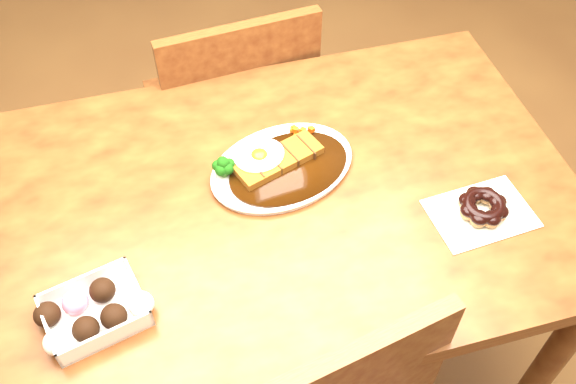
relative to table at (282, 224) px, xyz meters
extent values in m
plane|color=brown|center=(0.00, 0.00, -0.65)|extent=(6.00, 6.00, 0.00)
cube|color=#471D0E|center=(0.00, 0.00, 0.08)|extent=(1.20, 0.80, 0.04)
cylinder|color=#471D0E|center=(0.54, -0.34, -0.30)|extent=(0.06, 0.06, 0.71)
cylinder|color=#471D0E|center=(-0.54, 0.34, -0.30)|extent=(0.06, 0.06, 0.71)
cylinder|color=#471D0E|center=(0.54, 0.34, -0.30)|extent=(0.06, 0.06, 0.71)
cube|color=#471D0E|center=(-0.01, 0.60, -0.22)|extent=(0.46, 0.46, 0.04)
cylinder|color=#471D0E|center=(0.15, 0.78, -0.45)|extent=(0.04, 0.04, 0.41)
cylinder|color=#471D0E|center=(-0.19, 0.75, -0.45)|extent=(0.04, 0.04, 0.41)
cylinder|color=#471D0E|center=(0.18, 0.45, -0.45)|extent=(0.04, 0.04, 0.41)
cylinder|color=#471D0E|center=(-0.16, 0.42, -0.45)|extent=(0.04, 0.04, 0.41)
cube|color=#471D0E|center=(0.01, 0.41, 0.02)|extent=(0.40, 0.07, 0.40)
ellipsoid|color=white|center=(0.02, 0.07, 0.11)|extent=(0.35, 0.29, 0.01)
ellipsoid|color=black|center=(0.03, 0.05, 0.12)|extent=(0.30, 0.24, 0.01)
cube|color=#6B380C|center=(0.01, 0.07, 0.13)|extent=(0.20, 0.12, 0.02)
ellipsoid|color=white|center=(-0.03, 0.08, 0.14)|extent=(0.13, 0.12, 0.01)
ellipsoid|color=#FFB214|center=(-0.03, 0.08, 0.14)|extent=(0.03, 0.03, 0.02)
cube|color=white|center=(-0.38, -0.18, 0.12)|extent=(0.19, 0.16, 0.04)
ellipsoid|color=beige|center=(-0.45, -0.23, 0.12)|extent=(0.05, 0.05, 0.04)
ellipsoid|color=black|center=(-0.40, -0.22, 0.12)|extent=(0.05, 0.05, 0.04)
ellipsoid|color=black|center=(-0.35, -0.20, 0.12)|extent=(0.05, 0.05, 0.04)
ellipsoid|color=beige|center=(-0.30, -0.19, 0.12)|extent=(0.05, 0.05, 0.04)
ellipsoid|color=black|center=(-0.46, -0.17, 0.12)|extent=(0.05, 0.05, 0.04)
ellipsoid|color=pink|center=(-0.41, -0.16, 0.12)|extent=(0.05, 0.05, 0.04)
ellipsoid|color=black|center=(-0.36, -0.15, 0.12)|extent=(0.05, 0.05, 0.04)
cube|color=silver|center=(0.36, -0.15, 0.10)|extent=(0.21, 0.15, 0.00)
torus|color=olive|center=(0.36, -0.15, 0.12)|extent=(0.10, 0.10, 0.03)
torus|color=black|center=(0.36, -0.15, 0.13)|extent=(0.09, 0.09, 0.02)
camera|label=1|loc=(-0.21, -0.79, 1.10)|focal=40.00mm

